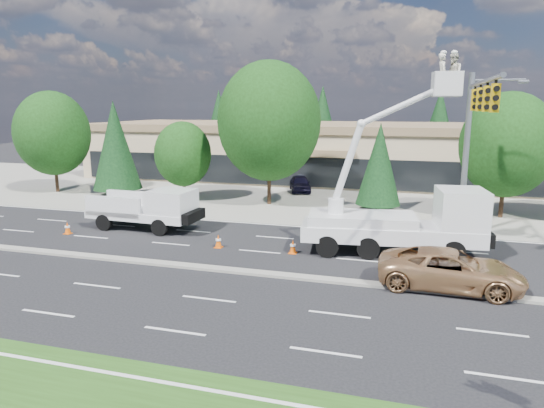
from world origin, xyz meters
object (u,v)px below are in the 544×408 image
(utility_pickup, at_px, (149,213))
(minivan, at_px, (451,270))
(signal_mast, at_px, (473,130))
(bucket_truck, at_px, (407,213))

(utility_pickup, relative_size, minivan, 1.15)
(signal_mast, height_order, bucket_truck, bucket_truck)
(utility_pickup, height_order, bucket_truck, bucket_truck)
(bucket_truck, height_order, minivan, bucket_truck)
(utility_pickup, xyz_separation_m, bucket_truck, (14.80, -0.78, 1.08))
(minivan, bearing_deg, bucket_truck, 24.73)
(bucket_truck, bearing_deg, signal_mast, 28.33)
(bucket_truck, bearing_deg, utility_pickup, 169.64)
(minivan, bearing_deg, utility_pickup, 74.83)
(signal_mast, distance_m, utility_pickup, 18.48)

